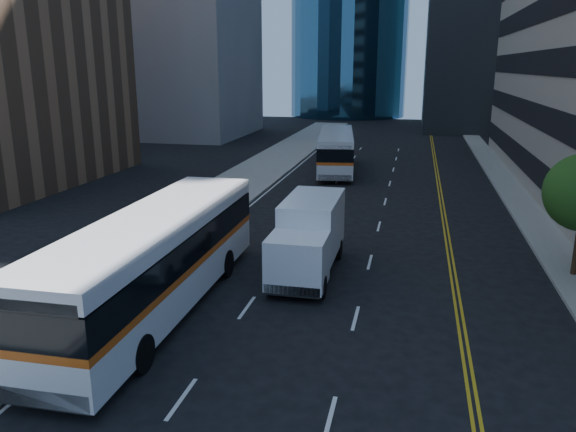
% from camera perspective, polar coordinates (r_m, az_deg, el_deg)
% --- Properties ---
extents(ground, '(160.00, 160.00, 0.00)m').
position_cam_1_polar(ground, '(18.52, 4.61, -12.74)').
color(ground, black).
rests_on(ground, ground).
extents(sidewalk_west, '(5.00, 90.00, 0.15)m').
position_cam_1_polar(sidewalk_west, '(43.99, -4.24, 3.80)').
color(sidewalk_west, gray).
rests_on(sidewalk_west, ground).
extents(sidewalk_east, '(2.00, 90.00, 0.15)m').
position_cam_1_polar(sidewalk_east, '(42.66, 21.72, 2.41)').
color(sidewalk_east, gray).
rests_on(sidewalk_east, ground).
extents(bus_front, '(3.20, 13.84, 3.56)m').
position_cam_1_polar(bus_front, '(20.62, -13.29, -4.26)').
color(bus_front, white).
rests_on(bus_front, ground).
extents(bus_rear, '(4.33, 12.77, 3.23)m').
position_cam_1_polar(bus_rear, '(47.68, 4.89, 6.71)').
color(bus_rear, silver).
rests_on(bus_rear, ground).
extents(box_truck, '(2.28, 6.55, 3.13)m').
position_cam_1_polar(box_truck, '(23.70, 2.12, -2.06)').
color(box_truck, white).
rests_on(box_truck, ground).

